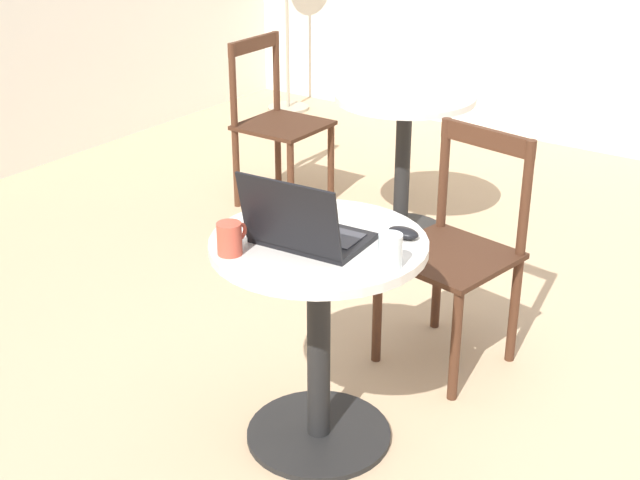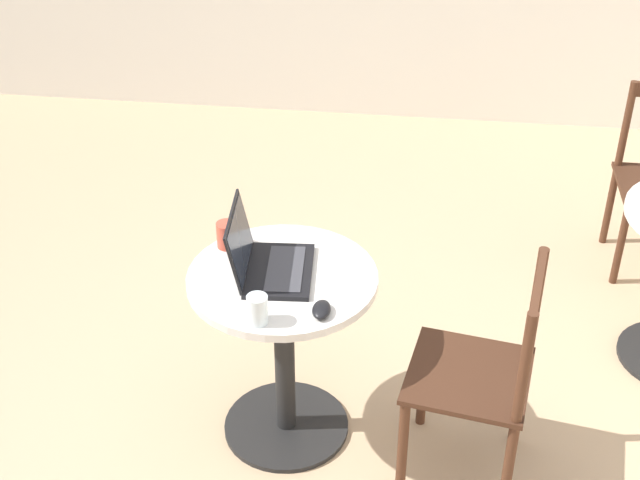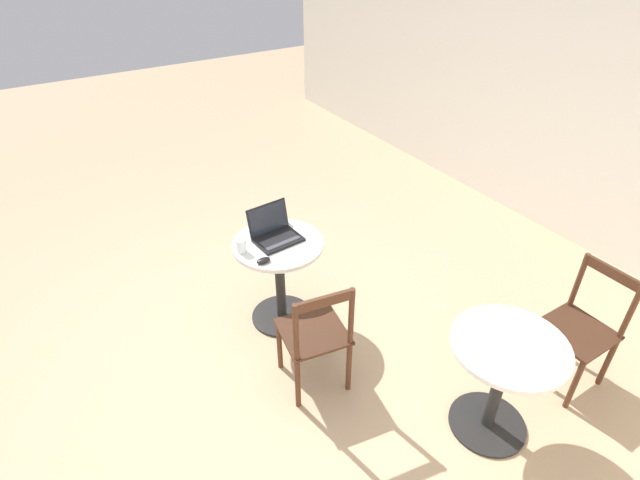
% 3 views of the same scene
% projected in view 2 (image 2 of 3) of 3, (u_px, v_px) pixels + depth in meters
% --- Properties ---
extents(cafe_table_near, '(0.66, 0.66, 0.72)m').
position_uv_depth(cafe_table_near, '(284.00, 326.00, 3.17)').
color(cafe_table_near, black).
rests_on(cafe_table_near, ground_plane).
extents(chair_near_right, '(0.47, 0.47, 0.87)m').
position_uv_depth(chair_near_right, '(481.00, 377.00, 3.03)').
color(chair_near_right, '#472819').
rests_on(chair_near_right, ground_plane).
extents(laptop, '(0.30, 0.34, 0.24)m').
position_uv_depth(laptop, '(267.00, 261.00, 3.04)').
color(laptop, black).
rests_on(laptop, cafe_table_near).
extents(mouse, '(0.06, 0.10, 0.03)m').
position_uv_depth(mouse, '(321.00, 310.00, 2.86)').
color(mouse, black).
rests_on(mouse, cafe_table_near).
extents(mug, '(0.11, 0.07, 0.10)m').
position_uv_depth(mug, '(228.00, 235.00, 3.18)').
color(mug, '#C64C38').
rests_on(mug, cafe_table_near).
extents(drinking_glass, '(0.07, 0.07, 0.10)m').
position_uv_depth(drinking_glass, '(257.00, 310.00, 2.81)').
color(drinking_glass, silver).
rests_on(drinking_glass, cafe_table_near).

